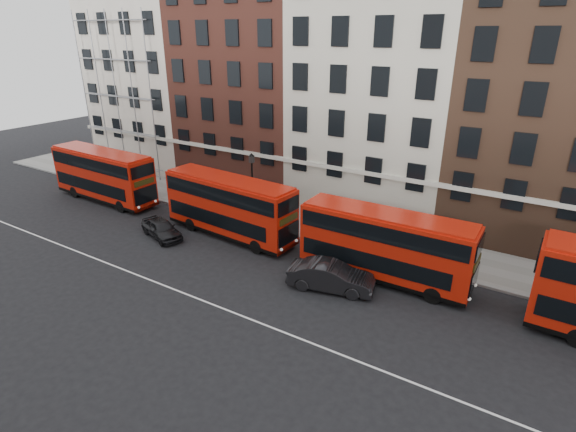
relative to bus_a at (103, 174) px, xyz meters
The scene contains 12 objects.
ground 21.45m from the bus_a, 15.53° to the right, with size 120.00×120.00×0.00m, color black.
pavement 21.22m from the bus_a, 13.15° to the left, with size 80.00×5.00×0.15m, color gray.
kerb 20.79m from the bus_a, ahead, with size 80.00×0.30×0.16m, color gray.
road_centre_line 22.06m from the bus_a, 20.57° to the right, with size 70.00×0.12×0.01m, color white.
building_terrace 24.86m from the bus_a, 31.05° to the left, with size 64.00×11.95×22.00m.
bus_a is the anchor object (origin of this frame).
bus_b 14.12m from the bus_a, ahead, with size 10.76×3.31×4.46m.
bus_c 25.93m from the bus_a, ahead, with size 10.37×2.60×4.34m.
car_rear 10.60m from the bus_a, 16.21° to the right, with size 1.65×4.10×1.40m, color black.
car_front 24.04m from the bus_a, ahead, with size 1.76×5.05×1.66m, color black.
lamp_post_left 14.16m from the bus_a, 13.91° to the left, with size 0.44×0.44×5.33m.
iron_railings 21.76m from the bus_a, 18.82° to the left, with size 6.60×0.06×1.00m, color black, non-canonical shape.
Camera 1 is at (13.26, -17.72, 14.10)m, focal length 28.00 mm.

